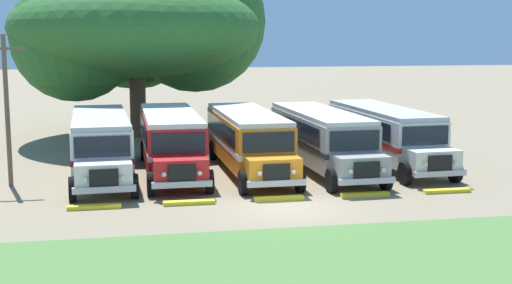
{
  "coord_description": "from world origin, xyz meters",
  "views": [
    {
      "loc": [
        -6.01,
        -25.14,
        6.5
      ],
      "look_at": [
        0.0,
        5.86,
        1.6
      ],
      "focal_mm": 49.04,
      "sensor_mm": 36.0,
      "label": 1
    }
  ],
  "objects_px": {
    "parked_bus_slot_3": "(322,137)",
    "broad_shade_tree": "(142,25)",
    "parked_bus_slot_2": "(248,138)",
    "utility_pole": "(7,106)",
    "parked_bus_slot_0": "(101,142)",
    "parked_bus_slot_4": "(385,133)",
    "parked_bus_slot_1": "(171,139)"
  },
  "relations": [
    {
      "from": "parked_bus_slot_3",
      "to": "parked_bus_slot_0",
      "type": "bearing_deg",
      "value": -94.54
    },
    {
      "from": "parked_bus_slot_2",
      "to": "broad_shade_tree",
      "type": "xyz_separation_m",
      "value": [
        -4.43,
        13.92,
        5.47
      ]
    },
    {
      "from": "parked_bus_slot_1",
      "to": "parked_bus_slot_2",
      "type": "xyz_separation_m",
      "value": [
        3.62,
        -0.5,
        0.0
      ]
    },
    {
      "from": "parked_bus_slot_0",
      "to": "parked_bus_slot_4",
      "type": "relative_size",
      "value": 1.0
    },
    {
      "from": "broad_shade_tree",
      "to": "utility_pole",
      "type": "height_order",
      "value": "broad_shade_tree"
    },
    {
      "from": "parked_bus_slot_2",
      "to": "broad_shade_tree",
      "type": "distance_m",
      "value": 15.6
    },
    {
      "from": "parked_bus_slot_0",
      "to": "utility_pole",
      "type": "relative_size",
      "value": 1.68
    },
    {
      "from": "broad_shade_tree",
      "to": "utility_pole",
      "type": "distance_m",
      "value": 16.81
    },
    {
      "from": "parked_bus_slot_1",
      "to": "utility_pole",
      "type": "height_order",
      "value": "utility_pole"
    },
    {
      "from": "parked_bus_slot_2",
      "to": "parked_bus_slot_3",
      "type": "relative_size",
      "value": 1.0
    },
    {
      "from": "parked_bus_slot_0",
      "to": "parked_bus_slot_2",
      "type": "bearing_deg",
      "value": 86.32
    },
    {
      "from": "parked_bus_slot_0",
      "to": "broad_shade_tree",
      "type": "distance_m",
      "value": 15.02
    },
    {
      "from": "parked_bus_slot_0",
      "to": "parked_bus_slot_3",
      "type": "relative_size",
      "value": 1.0
    },
    {
      "from": "parked_bus_slot_4",
      "to": "parked_bus_slot_3",
      "type": "bearing_deg",
      "value": -79.1
    },
    {
      "from": "parked_bus_slot_0",
      "to": "parked_bus_slot_2",
      "type": "xyz_separation_m",
      "value": [
        6.86,
        -0.14,
        0.0
      ]
    },
    {
      "from": "parked_bus_slot_1",
      "to": "parked_bus_slot_3",
      "type": "height_order",
      "value": "same"
    },
    {
      "from": "parked_bus_slot_4",
      "to": "utility_pole",
      "type": "bearing_deg",
      "value": -86.69
    },
    {
      "from": "parked_bus_slot_3",
      "to": "parked_bus_slot_2",
      "type": "bearing_deg",
      "value": -96.77
    },
    {
      "from": "parked_bus_slot_2",
      "to": "parked_bus_slot_3",
      "type": "distance_m",
      "value": 3.56
    },
    {
      "from": "parked_bus_slot_2",
      "to": "utility_pole",
      "type": "bearing_deg",
      "value": -84.17
    },
    {
      "from": "parked_bus_slot_0",
      "to": "parked_bus_slot_1",
      "type": "relative_size",
      "value": 1.0
    },
    {
      "from": "parked_bus_slot_2",
      "to": "utility_pole",
      "type": "xyz_separation_m",
      "value": [
        -10.66,
        -1.28,
        1.9
      ]
    },
    {
      "from": "parked_bus_slot_0",
      "to": "parked_bus_slot_2",
      "type": "relative_size",
      "value": 1.0
    },
    {
      "from": "parked_bus_slot_2",
      "to": "broad_shade_tree",
      "type": "height_order",
      "value": "broad_shade_tree"
    },
    {
      "from": "parked_bus_slot_0",
      "to": "parked_bus_slot_1",
      "type": "xyz_separation_m",
      "value": [
        3.25,
        0.36,
        0.0
      ]
    },
    {
      "from": "parked_bus_slot_3",
      "to": "utility_pole",
      "type": "xyz_separation_m",
      "value": [
        -14.21,
        -0.99,
        1.9
      ]
    },
    {
      "from": "parked_bus_slot_3",
      "to": "broad_shade_tree",
      "type": "xyz_separation_m",
      "value": [
        -7.98,
        14.21,
        5.47
      ]
    },
    {
      "from": "parked_bus_slot_1",
      "to": "parked_bus_slot_4",
      "type": "bearing_deg",
      "value": 90.29
    },
    {
      "from": "parked_bus_slot_3",
      "to": "parked_bus_slot_1",
      "type": "bearing_deg",
      "value": -98.45
    },
    {
      "from": "parked_bus_slot_4",
      "to": "utility_pole",
      "type": "distance_m",
      "value": 17.94
    },
    {
      "from": "parked_bus_slot_4",
      "to": "utility_pole",
      "type": "xyz_separation_m",
      "value": [
        -17.75,
        -1.84,
        1.9
      ]
    },
    {
      "from": "utility_pole",
      "to": "parked_bus_slot_4",
      "type": "bearing_deg",
      "value": 5.93
    }
  ]
}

